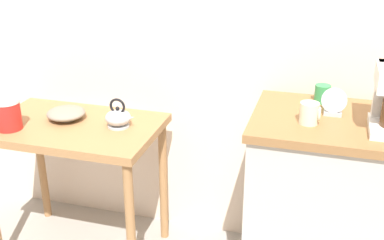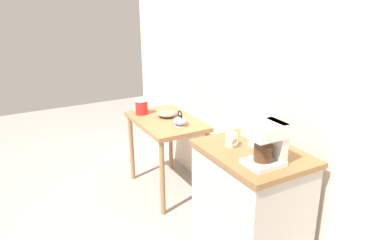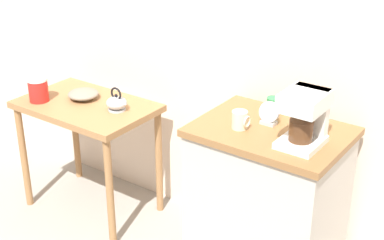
{
  "view_description": "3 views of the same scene",
  "coord_description": "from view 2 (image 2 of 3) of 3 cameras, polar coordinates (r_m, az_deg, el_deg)",
  "views": [
    {
      "loc": [
        0.54,
        -1.9,
        1.68
      ],
      "look_at": [
        -0.02,
        0.03,
        0.83
      ],
      "focal_mm": 45.28,
      "sensor_mm": 36.0,
      "label": 1
    },
    {
      "loc": [
        2.28,
        -1.34,
        1.85
      ],
      "look_at": [
        -0.04,
        -0.03,
        0.92
      ],
      "focal_mm": 33.57,
      "sensor_mm": 36.0,
      "label": 2
    },
    {
      "loc": [
        1.74,
        -2.18,
        2.07
      ],
      "look_at": [
        0.22,
        -0.05,
        0.88
      ],
      "focal_mm": 52.63,
      "sensor_mm": 36.0,
      "label": 3
    }
  ],
  "objects": [
    {
      "name": "wooden_table",
      "position": [
        3.42,
        -4.11,
        -1.58
      ],
      "size": [
        0.83,
        0.53,
        0.74
      ],
      "color": "#9E7044",
      "rests_on": "ground_plane"
    },
    {
      "name": "canister_enamel",
      "position": [
        3.54,
        -8.01,
        2.1
      ],
      "size": [
        0.12,
        0.12,
        0.15
      ],
      "color": "red",
      "rests_on": "wooden_table"
    },
    {
      "name": "mug_tall_green",
      "position": [
        2.52,
        11.75,
        -2.38
      ],
      "size": [
        0.08,
        0.07,
        0.08
      ],
      "color": "#338C4C",
      "rests_on": "kitchen_counter"
    },
    {
      "name": "back_wall",
      "position": [
        2.85,
        9.72,
        9.9
      ],
      "size": [
        4.4,
        0.1,
        2.8
      ],
      "primitive_type": "cube",
      "color": "beige",
      "rests_on": "ground_plane"
    },
    {
      "name": "kitchen_counter",
      "position": [
        2.58,
        9.15,
        -13.89
      ],
      "size": [
        0.74,
        0.55,
        0.9
      ],
      "color": "#BCB7AD",
      "rests_on": "ground_plane"
    },
    {
      "name": "ground_plane",
      "position": [
        3.23,
        0.81,
        -15.68
      ],
      "size": [
        8.0,
        8.0,
        0.0
      ],
      "primitive_type": "plane",
      "color": "gray"
    },
    {
      "name": "bowl_stoneware",
      "position": [
        3.44,
        -3.99,
        1.04
      ],
      "size": [
        0.19,
        0.19,
        0.06
      ],
      "color": "gray",
      "rests_on": "wooden_table"
    },
    {
      "name": "teakettle",
      "position": [
        3.19,
        -1.91,
        -0.16
      ],
      "size": [
        0.15,
        0.12,
        0.15
      ],
      "color": "#B2B5BA",
      "rests_on": "wooden_table"
    },
    {
      "name": "table_clock",
      "position": [
        2.4,
        9.95,
        -3.12
      ],
      "size": [
        0.11,
        0.05,
        0.12
      ],
      "color": "#B2B5BA",
      "rests_on": "kitchen_counter"
    },
    {
      "name": "mug_small_cream",
      "position": [
        2.39,
        6.28,
        -3.17
      ],
      "size": [
        0.08,
        0.08,
        0.09
      ],
      "color": "beige",
      "rests_on": "kitchen_counter"
    },
    {
      "name": "coffee_maker",
      "position": [
        2.14,
        11.95,
        -3.44
      ],
      "size": [
        0.18,
        0.22,
        0.26
      ],
      "color": "white",
      "rests_on": "kitchen_counter"
    }
  ]
}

